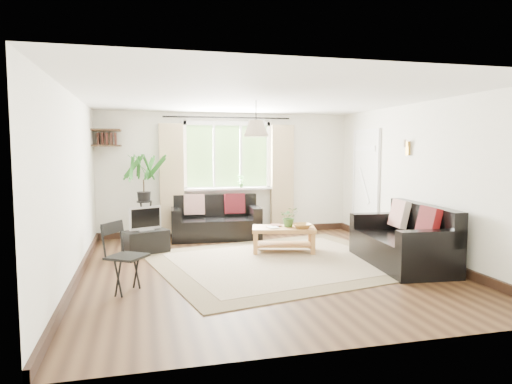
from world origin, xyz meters
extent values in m
plane|color=black|center=(0.00, 0.00, 0.00)|extent=(5.50, 5.50, 0.00)
plane|color=white|center=(0.00, 0.00, 2.40)|extent=(5.50, 5.50, 0.00)
cube|color=white|center=(0.00, 2.75, 1.20)|extent=(5.00, 0.02, 2.40)
cube|color=white|center=(0.00, -2.75, 1.20)|extent=(5.00, 0.02, 2.40)
cube|color=white|center=(-2.50, 0.00, 1.20)|extent=(0.02, 5.50, 2.40)
cube|color=white|center=(2.50, 0.00, 1.20)|extent=(0.02, 5.50, 2.40)
cube|color=#C1B595|center=(0.39, 0.24, 0.01)|extent=(4.26, 3.86, 0.02)
cube|color=silver|center=(2.47, 1.70, 1.00)|extent=(0.06, 0.96, 2.06)
imported|color=#335A24|center=(0.69, 0.89, 0.58)|extent=(0.34, 0.31, 0.32)
imported|color=olive|center=(0.85, 0.71, 0.45)|extent=(0.31, 0.31, 0.07)
imported|color=silver|center=(0.31, 0.85, 0.42)|extent=(0.18, 0.23, 0.02)
imported|color=brown|center=(0.42, 1.03, 0.43)|extent=(0.20, 0.25, 0.02)
cube|color=black|center=(-1.61, 1.36, 0.19)|extent=(0.79, 0.62, 0.37)
imported|color=#2D6023|center=(0.25, 2.63, 1.06)|extent=(0.14, 0.10, 0.27)
camera|label=1|loc=(-1.64, -6.16, 1.68)|focal=32.00mm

